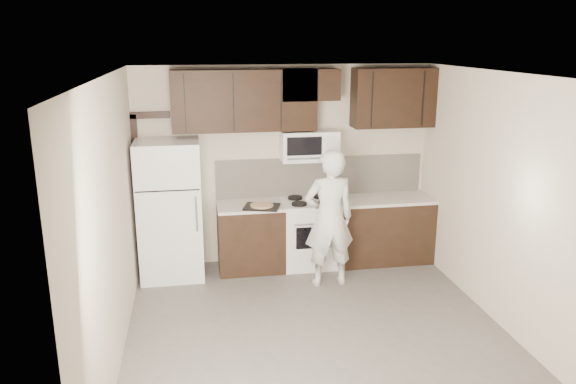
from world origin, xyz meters
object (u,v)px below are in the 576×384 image
object	(u,v)px
refrigerator	(170,210)
stove	(310,233)
microwave	(309,146)
person	(329,219)

from	to	relation	value
refrigerator	stove	bearing A→B (deg)	1.51
microwave	refrigerator	xyz separation A→B (m)	(-1.85, -0.17, -0.75)
microwave	refrigerator	size ratio (longest dim) A/B	0.42
person	stove	bearing A→B (deg)	-84.55
refrigerator	person	size ratio (longest dim) A/B	1.03
stove	person	world-z (taller)	person
microwave	refrigerator	world-z (taller)	microwave
microwave	person	size ratio (longest dim) A/B	0.44
microwave	person	xyz separation A→B (m)	(0.10, -0.78, -0.78)
refrigerator	microwave	bearing A→B (deg)	5.15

